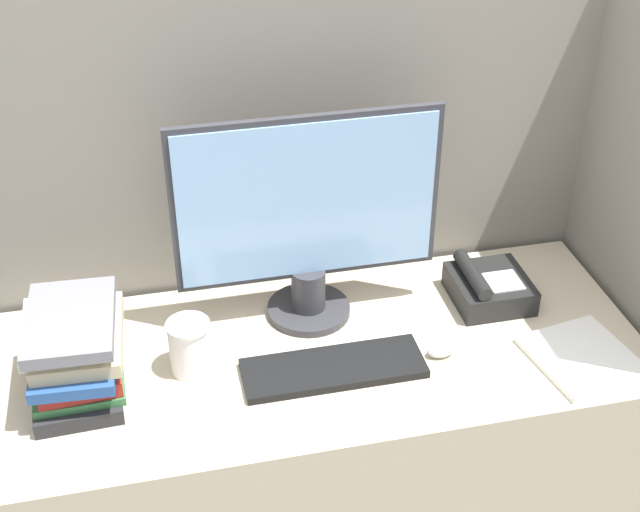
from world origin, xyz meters
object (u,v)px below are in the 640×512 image
(keyboard, at_px, (333,368))
(book_stack, at_px, (75,352))
(desk_telephone, at_px, (488,287))
(monitor, at_px, (310,221))
(mouse, at_px, (440,351))
(coffee_cup, at_px, (190,347))

(keyboard, relative_size, book_stack, 1.37)
(desk_telephone, bearing_deg, keyboard, -157.58)
(monitor, height_order, mouse, monitor)
(keyboard, relative_size, coffee_cup, 3.17)
(book_stack, bearing_deg, mouse, -4.95)
(mouse, bearing_deg, keyboard, 179.85)
(keyboard, distance_m, desk_telephone, 0.48)
(coffee_cup, distance_m, book_stack, 0.25)
(monitor, height_order, keyboard, monitor)
(monitor, relative_size, keyboard, 1.51)
(mouse, distance_m, desk_telephone, 0.26)
(mouse, bearing_deg, monitor, 138.08)
(monitor, height_order, desk_telephone, monitor)
(monitor, xyz_separation_m, desk_telephone, (0.44, -0.05, -0.22))
(keyboard, height_order, book_stack, book_stack)
(keyboard, height_order, desk_telephone, desk_telephone)
(coffee_cup, distance_m, desk_telephone, 0.76)
(coffee_cup, bearing_deg, mouse, -8.13)
(monitor, bearing_deg, mouse, -41.92)
(monitor, bearing_deg, keyboard, -89.08)
(desk_telephone, bearing_deg, monitor, 173.77)
(book_stack, bearing_deg, coffee_cup, 2.50)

